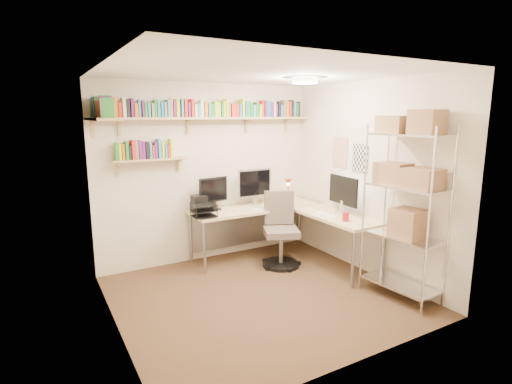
% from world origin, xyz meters
% --- Properties ---
extents(ground, '(3.20, 3.20, 0.00)m').
position_xyz_m(ground, '(0.00, 0.00, 0.00)').
color(ground, '#402B1B').
rests_on(ground, ground).
extents(room_shell, '(3.24, 3.04, 2.52)m').
position_xyz_m(room_shell, '(0.00, 0.00, 1.55)').
color(room_shell, beige).
rests_on(room_shell, ground).
extents(wall_shelves, '(3.12, 1.09, 0.80)m').
position_xyz_m(wall_shelves, '(-0.43, 1.30, 2.02)').
color(wall_shelves, tan).
rests_on(wall_shelves, ground).
extents(corner_desk, '(2.05, 1.90, 1.29)m').
position_xyz_m(corner_desk, '(0.65, 0.94, 0.74)').
color(corner_desk, beige).
rests_on(corner_desk, ground).
extents(office_chair, '(0.60, 0.60, 1.02)m').
position_xyz_m(office_chair, '(0.72, 0.72, 0.43)').
color(office_chair, black).
rests_on(office_chair, ground).
extents(wire_rack, '(0.49, 0.88, 2.12)m').
position_xyz_m(wire_rack, '(1.36, -0.83, 1.37)').
color(wire_rack, silver).
rests_on(wire_rack, ground).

